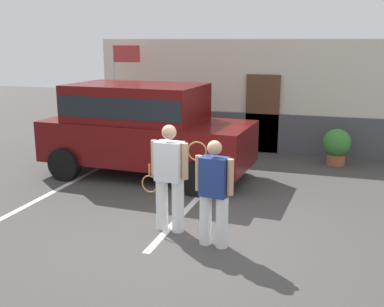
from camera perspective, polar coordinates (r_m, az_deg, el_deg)
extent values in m
plane|color=#423F3D|center=(7.34, 0.61, -10.37)|extent=(40.00, 40.00, 0.00)
cube|color=silver|center=(10.04, -16.00, -4.21)|extent=(0.12, 4.40, 0.01)
cube|color=silver|center=(8.83, 0.00, -6.14)|extent=(0.12, 4.40, 0.01)
cube|color=beige|center=(12.98, 8.90, 6.91)|extent=(9.54, 0.30, 3.02)
cube|color=#4C4C51|center=(12.93, 8.60, 2.49)|extent=(8.02, 0.10, 1.06)
cube|color=brown|center=(12.83, 8.54, 4.77)|extent=(0.90, 0.06, 2.10)
cube|color=#590C0C|center=(10.51, -5.42, 1.54)|extent=(4.69, 2.12, 0.90)
cube|color=#590C0C|center=(10.47, -6.76, 6.19)|extent=(2.98, 1.90, 0.80)
cube|color=black|center=(10.48, -6.76, 6.08)|extent=(2.92, 1.92, 0.44)
cylinder|color=black|center=(10.93, 4.16, -0.33)|extent=(0.73, 0.29, 0.72)
cylinder|color=black|center=(9.18, 0.81, -3.01)|extent=(0.73, 0.29, 0.72)
cylinder|color=black|center=(12.14, -10.03, 0.90)|extent=(0.73, 0.29, 0.72)
cylinder|color=black|center=(10.59, -15.20, -1.23)|extent=(0.73, 0.29, 0.72)
cylinder|color=white|center=(7.48, -1.72, -6.46)|extent=(0.20, 0.20, 0.84)
cylinder|color=white|center=(7.60, -3.66, -6.15)|extent=(0.20, 0.20, 0.84)
cube|color=silver|center=(7.33, -2.76, -0.94)|extent=(0.45, 0.31, 0.62)
sphere|color=tan|center=(7.22, -2.80, 2.60)|extent=(0.23, 0.23, 0.23)
cylinder|color=tan|center=(7.21, -0.88, -0.95)|extent=(0.11, 0.11, 0.57)
cylinder|color=tan|center=(7.44, -4.59, -0.53)|extent=(0.11, 0.11, 0.57)
torus|color=olive|center=(7.67, -5.18, -3.70)|extent=(0.37, 0.07, 0.37)
cylinder|color=olive|center=(7.60, -5.22, -2.01)|extent=(0.03, 0.03, 0.20)
cylinder|color=white|center=(6.95, 3.66, -8.34)|extent=(0.18, 0.18, 0.78)
cylinder|color=white|center=(7.05, 1.66, -8.00)|extent=(0.18, 0.18, 0.78)
cube|color=navy|center=(6.78, 2.72, -2.84)|extent=(0.43, 0.30, 0.58)
sphere|color=tan|center=(6.67, 2.76, 0.69)|extent=(0.21, 0.21, 0.21)
cylinder|color=tan|center=(6.68, 4.67, -2.90)|extent=(0.10, 0.10, 0.53)
cylinder|color=tan|center=(6.87, 0.82, -2.39)|extent=(0.10, 0.10, 0.53)
torus|color=olive|center=(6.85, 0.62, 0.29)|extent=(0.29, 0.07, 0.29)
cylinder|color=olive|center=(6.91, 0.62, -1.61)|extent=(0.03, 0.03, 0.20)
cylinder|color=#9E5638|center=(12.05, 17.06, -0.70)|extent=(0.44, 0.44, 0.27)
sphere|color=#387F33|center=(11.95, 17.19, 1.25)|extent=(0.68, 0.68, 0.68)
cylinder|color=silver|center=(13.47, -9.35, 6.87)|extent=(0.05, 0.05, 2.90)
cube|color=#B23838|center=(13.21, -7.96, 11.91)|extent=(0.75, 0.12, 0.45)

